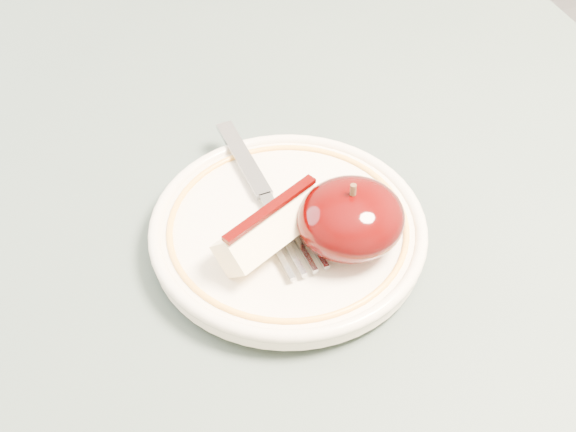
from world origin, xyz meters
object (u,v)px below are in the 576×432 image
object	(u,v)px
plate	(288,230)
fork	(266,197)
table	(148,318)
apple_half	(351,218)

from	to	relation	value
plate	fork	size ratio (longest dim) A/B	1.17
plate	fork	distance (m)	0.03
table	apple_half	bearing A→B (deg)	-26.47
table	plate	bearing A→B (deg)	-21.44
plate	apple_half	bearing A→B (deg)	-39.30
apple_half	fork	size ratio (longest dim) A/B	0.44
table	apple_half	distance (m)	0.20
table	apple_half	xyz separation A→B (m)	(0.13, -0.07, 0.13)
fork	apple_half	bearing A→B (deg)	-146.61
apple_half	table	bearing A→B (deg)	153.53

